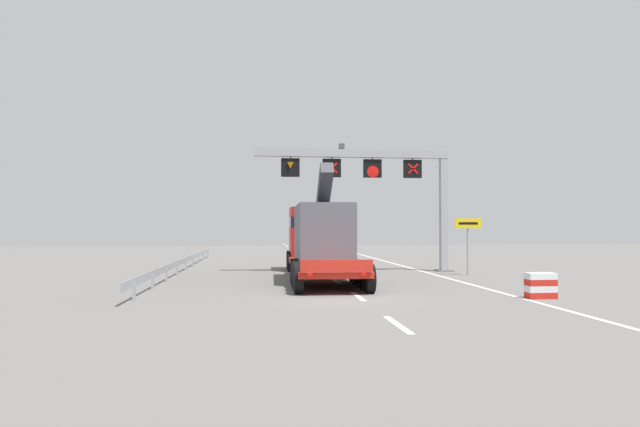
{
  "coord_description": "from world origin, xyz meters",
  "views": [
    {
      "loc": [
        -2.93,
        -20.0,
        2.5
      ],
      "look_at": [
        0.09,
        8.2,
        3.21
      ],
      "focal_mm": 31.25,
      "sensor_mm": 36.0,
      "label": 1
    }
  ],
  "objects_px": {
    "overhead_lane_gantry": "(376,173)",
    "heavy_haul_truck_red": "(318,237)",
    "exit_sign_yellow": "(468,233)",
    "crash_barrier_striped": "(541,286)"
  },
  "relations": [
    {
      "from": "exit_sign_yellow",
      "to": "crash_barrier_striped",
      "type": "height_order",
      "value": "exit_sign_yellow"
    },
    {
      "from": "exit_sign_yellow",
      "to": "crash_barrier_striped",
      "type": "xyz_separation_m",
      "value": [
        -0.97,
        -9.38,
        -1.78
      ]
    },
    {
      "from": "overhead_lane_gantry",
      "to": "exit_sign_yellow",
      "type": "distance_m",
      "value": 6.09
    },
    {
      "from": "heavy_haul_truck_red",
      "to": "exit_sign_yellow",
      "type": "distance_m",
      "value": 7.86
    },
    {
      "from": "overhead_lane_gantry",
      "to": "crash_barrier_striped",
      "type": "relative_size",
      "value": 11.2
    },
    {
      "from": "overhead_lane_gantry",
      "to": "heavy_haul_truck_red",
      "type": "bearing_deg",
      "value": -144.09
    },
    {
      "from": "heavy_haul_truck_red",
      "to": "exit_sign_yellow",
      "type": "height_order",
      "value": "heavy_haul_truck_red"
    },
    {
      "from": "exit_sign_yellow",
      "to": "crash_barrier_striped",
      "type": "distance_m",
      "value": 9.59
    },
    {
      "from": "overhead_lane_gantry",
      "to": "exit_sign_yellow",
      "type": "xyz_separation_m",
      "value": [
        4.29,
        -2.77,
        -3.33
      ]
    },
    {
      "from": "overhead_lane_gantry",
      "to": "heavy_haul_truck_red",
      "type": "distance_m",
      "value": 5.66
    }
  ]
}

